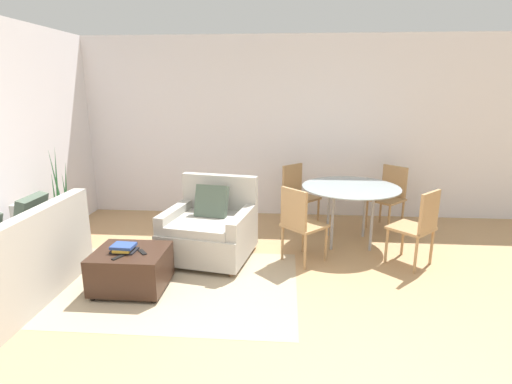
{
  "coord_description": "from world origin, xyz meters",
  "views": [
    {
      "loc": [
        0.4,
        -2.73,
        1.98
      ],
      "look_at": [
        0.04,
        1.97,
        0.75
      ],
      "focal_mm": 28.0,
      "sensor_mm": 36.0,
      "label": 1
    }
  ],
  "objects_px": {
    "dining_chair_far_left": "(297,191)",
    "dining_table": "(351,192)",
    "tv_remote_primary": "(119,257)",
    "dining_chair_far_right": "(390,193)",
    "book_stack": "(124,248)",
    "couch": "(7,269)",
    "potted_plant": "(64,227)",
    "armchair": "(210,229)",
    "tv_remote_secondary": "(142,252)",
    "ottoman": "(131,268)",
    "dining_chair_near_left": "(300,220)",
    "dining_chair_near_right": "(419,223)"
  },
  "relations": [
    {
      "from": "potted_plant",
      "to": "dining_chair_near_left",
      "type": "height_order",
      "value": "potted_plant"
    },
    {
      "from": "ottoman",
      "to": "book_stack",
      "type": "xyz_separation_m",
      "value": [
        -0.05,
        -0.02,
        0.22
      ]
    },
    {
      "from": "armchair",
      "to": "potted_plant",
      "type": "xyz_separation_m",
      "value": [
        -1.96,
        0.24,
        -0.11
      ]
    },
    {
      "from": "potted_plant",
      "to": "tv_remote_primary",
      "type": "bearing_deg",
      "value": -44.8
    },
    {
      "from": "book_stack",
      "to": "dining_chair_near_right",
      "type": "height_order",
      "value": "dining_chair_near_right"
    },
    {
      "from": "tv_remote_primary",
      "to": "dining_chair_near_left",
      "type": "relative_size",
      "value": 0.17
    },
    {
      "from": "dining_chair_near_right",
      "to": "dining_chair_far_left",
      "type": "height_order",
      "value": "same"
    },
    {
      "from": "dining_table",
      "to": "dining_chair_far_right",
      "type": "distance_m",
      "value": 0.96
    },
    {
      "from": "book_stack",
      "to": "tv_remote_secondary",
      "type": "xyz_separation_m",
      "value": [
        0.19,
        -0.01,
        -0.03
      ]
    },
    {
      "from": "ottoman",
      "to": "tv_remote_primary",
      "type": "relative_size",
      "value": 4.72
    },
    {
      "from": "couch",
      "to": "ottoman",
      "type": "xyz_separation_m",
      "value": [
        1.08,
        0.31,
        -0.09
      ]
    },
    {
      "from": "tv_remote_primary",
      "to": "dining_chair_far_right",
      "type": "relative_size",
      "value": 0.17
    },
    {
      "from": "book_stack",
      "to": "tv_remote_secondary",
      "type": "relative_size",
      "value": 1.79
    },
    {
      "from": "dining_chair_far_left",
      "to": "armchair",
      "type": "bearing_deg",
      "value": -130.31
    },
    {
      "from": "tv_remote_primary",
      "to": "tv_remote_secondary",
      "type": "distance_m",
      "value": 0.23
    },
    {
      "from": "potted_plant",
      "to": "dining_chair_far_right",
      "type": "distance_m",
      "value": 4.47
    },
    {
      "from": "tv_remote_secondary",
      "to": "dining_chair_near_right",
      "type": "xyz_separation_m",
      "value": [
        2.89,
        0.8,
        0.1
      ]
    },
    {
      "from": "couch",
      "to": "dining_table",
      "type": "relative_size",
      "value": 1.4
    },
    {
      "from": "tv_remote_secondary",
      "to": "dining_chair_near_left",
      "type": "bearing_deg",
      "value": 27.16
    },
    {
      "from": "armchair",
      "to": "dining_chair_far_left",
      "type": "relative_size",
      "value": 1.24
    },
    {
      "from": "armchair",
      "to": "ottoman",
      "type": "relative_size",
      "value": 1.58
    },
    {
      "from": "couch",
      "to": "tv_remote_primary",
      "type": "relative_size",
      "value": 11.64
    },
    {
      "from": "couch",
      "to": "potted_plant",
      "type": "relative_size",
      "value": 1.35
    },
    {
      "from": "ottoman",
      "to": "dining_chair_far_left",
      "type": "height_order",
      "value": "dining_chair_far_left"
    },
    {
      "from": "tv_remote_secondary",
      "to": "potted_plant",
      "type": "height_order",
      "value": "potted_plant"
    },
    {
      "from": "dining_table",
      "to": "dining_chair_far_left",
      "type": "relative_size",
      "value": 1.38
    },
    {
      "from": "tv_remote_primary",
      "to": "dining_chair_near_right",
      "type": "height_order",
      "value": "dining_chair_near_right"
    },
    {
      "from": "armchair",
      "to": "dining_chair_far_right",
      "type": "bearing_deg",
      "value": 27.54
    },
    {
      "from": "dining_chair_near_left",
      "to": "dining_chair_far_right",
      "type": "relative_size",
      "value": 1.0
    },
    {
      "from": "dining_chair_near_left",
      "to": "dining_chair_far_left",
      "type": "xyz_separation_m",
      "value": [
        0.0,
        1.33,
        0.0
      ]
    },
    {
      "from": "dining_table",
      "to": "dining_chair_far_right",
      "type": "height_order",
      "value": "dining_chair_far_right"
    },
    {
      "from": "couch",
      "to": "dining_chair_near_right",
      "type": "distance_m",
      "value": 4.25
    },
    {
      "from": "dining_table",
      "to": "dining_chair_near_left",
      "type": "xyz_separation_m",
      "value": [
        -0.66,
        -0.66,
        -0.17
      ]
    },
    {
      "from": "dining_table",
      "to": "dining_chair_near_left",
      "type": "bearing_deg",
      "value": -135.0
    },
    {
      "from": "armchair",
      "to": "potted_plant",
      "type": "bearing_deg",
      "value": 172.98
    },
    {
      "from": "armchair",
      "to": "potted_plant",
      "type": "height_order",
      "value": "potted_plant"
    },
    {
      "from": "couch",
      "to": "dining_table",
      "type": "xyz_separation_m",
      "value": [
        3.44,
        1.74,
        0.37
      ]
    },
    {
      "from": "tv_remote_primary",
      "to": "dining_chair_near_right",
      "type": "xyz_separation_m",
      "value": [
        3.07,
        0.94,
        0.1
      ]
    },
    {
      "from": "book_stack",
      "to": "dining_chair_far_left",
      "type": "xyz_separation_m",
      "value": [
        1.75,
        2.12,
        0.07
      ]
    },
    {
      "from": "dining_table",
      "to": "dining_chair_near_left",
      "type": "distance_m",
      "value": 0.96
    },
    {
      "from": "ottoman",
      "to": "dining_chair_near_left",
      "type": "height_order",
      "value": "dining_chair_near_left"
    },
    {
      "from": "dining_chair_far_right",
      "to": "dining_chair_near_left",
      "type": "bearing_deg",
      "value": -135.0
    },
    {
      "from": "couch",
      "to": "ottoman",
      "type": "bearing_deg",
      "value": 15.88
    },
    {
      "from": "dining_chair_near_left",
      "to": "couch",
      "type": "bearing_deg",
      "value": -158.81
    },
    {
      "from": "dining_chair_near_right",
      "to": "dining_chair_far_left",
      "type": "xyz_separation_m",
      "value": [
        -1.33,
        1.33,
        0.0
      ]
    },
    {
      "from": "tv_remote_secondary",
      "to": "potted_plant",
      "type": "distance_m",
      "value": 1.85
    },
    {
      "from": "dining_chair_far_left",
      "to": "dining_table",
      "type": "bearing_deg",
      "value": -45.0
    },
    {
      "from": "dining_table",
      "to": "dining_chair_near_left",
      "type": "relative_size",
      "value": 1.38
    },
    {
      "from": "tv_remote_secondary",
      "to": "dining_chair_far_left",
      "type": "xyz_separation_m",
      "value": [
        1.56,
        2.13,
        0.1
      ]
    },
    {
      "from": "armchair",
      "to": "dining_table",
      "type": "xyz_separation_m",
      "value": [
        1.72,
        0.58,
        0.34
      ]
    }
  ]
}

